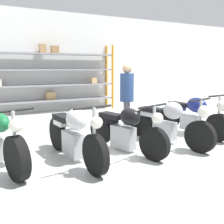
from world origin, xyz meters
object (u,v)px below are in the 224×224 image
Objects in this scene: motorcycle_blue at (193,115)px; motorcycle_black at (125,130)px; motorcycle_white at (74,134)px; shelving_rack at (50,77)px; person_browsing at (127,94)px; motorcycle_silver at (168,122)px.

motorcycle_black is at bearing -84.57° from motorcycle_blue.
motorcycle_white is 1.04m from motorcycle_black.
person_browsing is at bearing -77.37° from shelving_rack.
motorcycle_black is at bearing 96.16° from person_browsing.
motorcycle_silver is at bearing 152.05° from person_browsing.
motorcycle_blue is (3.12, 0.41, -0.01)m from motorcycle_white.
shelving_rack is 5.23m from motorcycle_blue.
person_browsing reaches higher than motorcycle_white.
person_browsing reaches higher than motorcycle_blue.
motorcycle_white is at bearing -105.38° from motorcycle_black.
shelving_rack reaches higher than motorcycle_silver.
motorcycle_silver reaches higher than motorcycle_black.
shelving_rack is at bearing -178.48° from motorcycle_silver.
shelving_rack is 2.25× the size of motorcycle_silver.
shelving_rack is at bearing 163.74° from motorcycle_white.
motorcycle_white is 1.09× the size of motorcycle_black.
shelving_rack reaches higher than person_browsing.
motorcycle_silver is 1.20m from person_browsing.
motorcycle_black is at bearing 84.17° from motorcycle_white.
motorcycle_black is 1.06m from motorcycle_silver.
motorcycle_silver reaches higher than motorcycle_blue.
motorcycle_white is 0.99× the size of motorcycle_silver.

